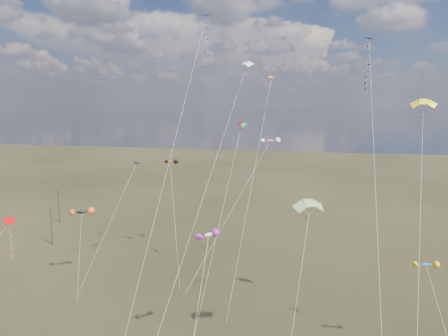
% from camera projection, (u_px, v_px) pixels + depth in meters
% --- Properties ---
extents(utility_pole_near, '(1.40, 0.20, 8.00)m').
position_uv_depth(utility_pole_near, '(51.00, 226.00, 79.70)').
color(utility_pole_near, black).
rests_on(utility_pole_near, ground).
extents(utility_pole_far, '(1.40, 0.20, 8.00)m').
position_uv_depth(utility_pole_far, '(59.00, 206.00, 94.89)').
color(utility_pole_far, black).
rests_on(utility_pole_far, ground).
extents(diamond_black_high, '(1.25, 28.55, 36.46)m').
position_uv_depth(diamond_black_high, '(368.00, 80.00, 48.91)').
color(diamond_black_high, black).
rests_on(diamond_black_high, ground).
extents(diamond_navy_tall, '(4.77, 22.90, 40.40)m').
position_uv_depth(diamond_navy_tall, '(201.00, 54.00, 54.01)').
color(diamond_navy_tall, '#0B1646').
rests_on(diamond_navy_tall, ground).
extents(diamond_black_mid, '(5.71, 11.41, 18.71)m').
position_uv_depth(diamond_black_mid, '(122.00, 195.00, 63.73)').
color(diamond_black_mid, black).
rests_on(diamond_black_mid, ground).
extents(diamond_red_low, '(7.54, 11.75, 15.87)m').
position_uv_depth(diamond_red_low, '(5.00, 245.00, 43.50)').
color(diamond_red_low, '#BA0307').
rests_on(diamond_red_low, ground).
extents(diamond_orange_center, '(3.94, 19.95, 32.64)m').
position_uv_depth(diamond_orange_center, '(259.00, 145.00, 60.33)').
color(diamond_orange_center, '#D45D07').
rests_on(diamond_orange_center, ground).
extents(parafoil_yellow, '(4.91, 20.94, 29.08)m').
position_uv_depth(parafoil_yellow, '(424.00, 103.00, 41.45)').
color(parafoil_yellow, yellow).
rests_on(parafoil_yellow, ground).
extents(parafoil_blue_white, '(6.88, 30.64, 34.76)m').
position_uv_depth(parafoil_blue_white, '(245.00, 65.00, 58.82)').
color(parafoil_blue_white, blue).
rests_on(parafoil_blue_white, ground).
extents(parafoil_striped, '(3.79, 11.33, 19.42)m').
position_uv_depth(parafoil_striped, '(309.00, 203.00, 38.87)').
color(parafoil_striped, yellow).
rests_on(parafoil_striped, ground).
extents(parafoil_tricolor, '(4.33, 15.10, 26.02)m').
position_uv_depth(parafoil_tricolor, '(240.00, 124.00, 56.85)').
color(parafoil_tricolor, yellow).
rests_on(parafoil_tricolor, ground).
extents(novelty_black_orange, '(3.86, 7.43, 12.21)m').
position_uv_depth(novelty_black_orange, '(82.00, 212.00, 61.69)').
color(novelty_black_orange, black).
rests_on(novelty_black_orange, ground).
extents(novelty_orange_black, '(6.67, 12.38, 18.51)m').
position_uv_depth(novelty_orange_black, '(170.00, 162.00, 70.54)').
color(novelty_orange_black, '#DD5E00').
rests_on(novelty_orange_black, ground).
extents(novelty_white_purple, '(1.97, 13.21, 15.10)m').
position_uv_depth(novelty_white_purple, '(208.00, 236.00, 41.79)').
color(novelty_white_purple, silver).
rests_on(novelty_white_purple, ground).
extents(novelty_redwhite_stripe, '(12.50, 14.47, 22.54)m').
position_uv_depth(novelty_redwhite_stripe, '(269.00, 141.00, 67.43)').
color(novelty_redwhite_stripe, red).
rests_on(novelty_redwhite_stripe, ground).
extents(novelty_blue_yellow, '(4.03, 7.96, 12.03)m').
position_uv_depth(novelty_blue_yellow, '(427.00, 265.00, 41.53)').
color(novelty_blue_yellow, '#106FBB').
rests_on(novelty_blue_yellow, ground).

